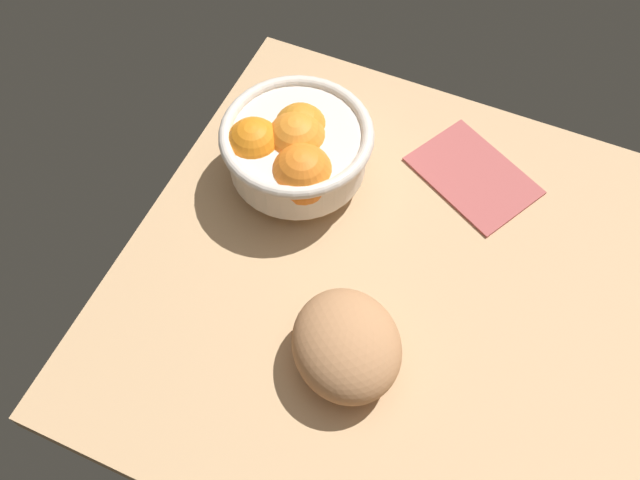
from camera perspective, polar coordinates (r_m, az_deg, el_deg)
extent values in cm
cube|color=tan|center=(85.25, 11.66, -6.15)|extent=(83.17, 64.49, 3.00)
cylinder|color=silver|center=(91.22, -1.82, 5.77)|extent=(8.53, 8.53, 2.84)
cylinder|color=silver|center=(87.78, -1.90, 7.49)|extent=(17.57, 17.57, 5.88)
torus|color=silver|center=(85.51, -1.95, 8.72)|extent=(19.17, 19.17, 1.60)
sphere|color=orange|center=(87.74, -1.61, 9.02)|extent=(6.97, 6.97, 6.97)
sphere|color=orange|center=(83.29, -1.46, 5.40)|extent=(7.64, 7.64, 7.64)
sphere|color=orange|center=(86.51, -5.46, 7.76)|extent=(7.14, 7.14, 7.14)
sphere|color=orange|center=(86.59, -1.93, 8.12)|extent=(7.12, 7.12, 7.12)
sphere|color=orange|center=(86.52, -1.93, 8.16)|extent=(7.61, 7.61, 7.61)
ellipsoid|color=tan|center=(75.85, 2.20, -8.67)|extent=(17.81, 17.89, 8.43)
cube|color=#B35350|center=(94.22, 12.54, 5.28)|extent=(19.21, 17.20, 0.82)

